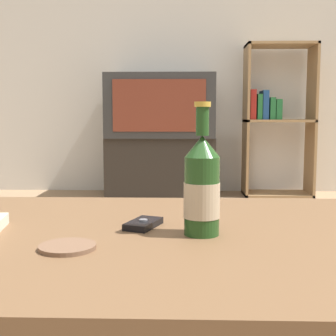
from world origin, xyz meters
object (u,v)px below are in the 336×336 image
at_px(tv_stand, 161,167).
at_px(bookshelf, 274,117).
at_px(beer_bottle, 202,187).
at_px(television, 161,106).
at_px(cell_phone, 143,224).

bearing_deg(tv_stand, bookshelf, 5.35).
height_order(bookshelf, beer_bottle, bookshelf).
distance_m(bookshelf, beer_bottle, 2.90).
distance_m(tv_stand, beer_bottle, 2.76).
xyz_separation_m(television, beer_bottle, (0.21, -2.73, -0.21)).
distance_m(bookshelf, cell_phone, 2.88).
bearing_deg(cell_phone, television, 111.95).
distance_m(television, beer_bottle, 2.75).
bearing_deg(bookshelf, tv_stand, -174.65).
relative_size(tv_stand, beer_bottle, 3.15).
relative_size(television, cell_phone, 7.40).
relative_size(tv_stand, bookshelf, 0.70).
bearing_deg(beer_bottle, television, 94.38).
height_order(tv_stand, television, television).
bearing_deg(television, bookshelf, 5.59).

